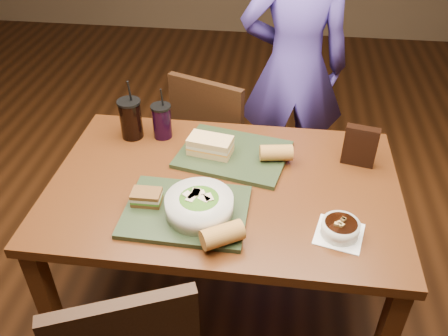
{
  "coord_description": "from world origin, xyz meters",
  "views": [
    {
      "loc": [
        0.18,
        -1.37,
        1.86
      ],
      "look_at": [
        0.0,
        0.0,
        0.82
      ],
      "focal_mm": 38.0,
      "sensor_mm": 36.0,
      "label": 1
    }
  ],
  "objects_px": {
    "tray_far": "(233,154)",
    "chip_bag": "(360,146)",
    "soup_bowl": "(340,228)",
    "chair_far": "(210,143)",
    "diner": "(294,68)",
    "tray_near": "(186,211)",
    "baguette_near": "(222,235)",
    "dining_table": "(224,201)",
    "cup_cola": "(131,119)",
    "cup_berry": "(162,121)",
    "salad_bowl": "(199,204)",
    "baguette_far": "(276,153)",
    "sandwich_far": "(210,145)",
    "sandwich_near": "(147,197)"
  },
  "relations": [
    {
      "from": "tray_near",
      "to": "tray_far",
      "type": "height_order",
      "value": "same"
    },
    {
      "from": "sandwich_near",
      "to": "diner",
      "type": "bearing_deg",
      "value": 66.17
    },
    {
      "from": "baguette_far",
      "to": "chip_bag",
      "type": "relative_size",
      "value": 0.76
    },
    {
      "from": "tray_far",
      "to": "chip_bag",
      "type": "height_order",
      "value": "chip_bag"
    },
    {
      "from": "baguette_near",
      "to": "chip_bag",
      "type": "relative_size",
      "value": 0.81
    },
    {
      "from": "baguette_near",
      "to": "cup_cola",
      "type": "height_order",
      "value": "cup_cola"
    },
    {
      "from": "salad_bowl",
      "to": "cup_cola",
      "type": "xyz_separation_m",
      "value": [
        -0.37,
        0.46,
        0.03
      ]
    },
    {
      "from": "tray_far",
      "to": "baguette_far",
      "type": "bearing_deg",
      "value": -8.42
    },
    {
      "from": "soup_bowl",
      "to": "baguette_near",
      "type": "height_order",
      "value": "baguette_near"
    },
    {
      "from": "sandwich_near",
      "to": "baguette_near",
      "type": "bearing_deg",
      "value": -28.84
    },
    {
      "from": "dining_table",
      "to": "diner",
      "type": "bearing_deg",
      "value": 75.59
    },
    {
      "from": "sandwich_far",
      "to": "diner",
      "type": "bearing_deg",
      "value": 67.86
    },
    {
      "from": "dining_table",
      "to": "diner",
      "type": "xyz_separation_m",
      "value": [
        0.25,
        0.96,
        0.13
      ]
    },
    {
      "from": "dining_table",
      "to": "chip_bag",
      "type": "relative_size",
      "value": 7.88
    },
    {
      "from": "salad_bowl",
      "to": "cup_berry",
      "type": "distance_m",
      "value": 0.54
    },
    {
      "from": "chair_far",
      "to": "baguette_far",
      "type": "distance_m",
      "value": 0.67
    },
    {
      "from": "diner",
      "to": "sandwich_near",
      "type": "xyz_separation_m",
      "value": [
        -0.49,
        -1.12,
        0.01
      ]
    },
    {
      "from": "sandwich_far",
      "to": "baguette_near",
      "type": "distance_m",
      "value": 0.5
    },
    {
      "from": "chair_far",
      "to": "baguette_far",
      "type": "bearing_deg",
      "value": -55.01
    },
    {
      "from": "baguette_near",
      "to": "baguette_far",
      "type": "height_order",
      "value": "baguette_near"
    },
    {
      "from": "dining_table",
      "to": "chip_bag",
      "type": "xyz_separation_m",
      "value": [
        0.5,
        0.19,
        0.17
      ]
    },
    {
      "from": "chip_bag",
      "to": "salad_bowl",
      "type": "bearing_deg",
      "value": -133.08
    },
    {
      "from": "soup_bowl",
      "to": "chair_far",
      "type": "bearing_deg",
      "value": 123.37
    },
    {
      "from": "cup_cola",
      "to": "cup_berry",
      "type": "distance_m",
      "value": 0.13
    },
    {
      "from": "tray_near",
      "to": "baguette_far",
      "type": "height_order",
      "value": "baguette_far"
    },
    {
      "from": "tray_far",
      "to": "baguette_near",
      "type": "relative_size",
      "value": 3.13
    },
    {
      "from": "chair_far",
      "to": "soup_bowl",
      "type": "xyz_separation_m",
      "value": [
        0.57,
        -0.86,
        0.29
      ]
    },
    {
      "from": "dining_table",
      "to": "chip_bag",
      "type": "bearing_deg",
      "value": 20.69
    },
    {
      "from": "dining_table",
      "to": "tray_near",
      "type": "xyz_separation_m",
      "value": [
        -0.11,
        -0.18,
        0.1
      ]
    },
    {
      "from": "chair_far",
      "to": "cup_berry",
      "type": "bearing_deg",
      "value": -111.76
    },
    {
      "from": "salad_bowl",
      "to": "baguette_far",
      "type": "relative_size",
      "value": 1.82
    },
    {
      "from": "sandwich_far",
      "to": "tray_near",
      "type": "bearing_deg",
      "value": -95.17
    },
    {
      "from": "tray_near",
      "to": "chip_bag",
      "type": "distance_m",
      "value": 0.72
    },
    {
      "from": "tray_far",
      "to": "chair_far",
      "type": "bearing_deg",
      "value": 110.43
    },
    {
      "from": "chair_far",
      "to": "chip_bag",
      "type": "bearing_deg",
      "value": -34.3
    },
    {
      "from": "cup_berry",
      "to": "diner",
      "type": "bearing_deg",
      "value": 50.91
    },
    {
      "from": "salad_bowl",
      "to": "baguette_far",
      "type": "height_order",
      "value": "salad_bowl"
    },
    {
      "from": "diner",
      "to": "tray_far",
      "type": "distance_m",
      "value": 0.81
    },
    {
      "from": "soup_bowl",
      "to": "chip_bag",
      "type": "bearing_deg",
      "value": 77.06
    },
    {
      "from": "diner",
      "to": "baguette_far",
      "type": "distance_m",
      "value": 0.81
    },
    {
      "from": "diner",
      "to": "tray_near",
      "type": "bearing_deg",
      "value": 67.56
    },
    {
      "from": "baguette_near",
      "to": "baguette_far",
      "type": "xyz_separation_m",
      "value": [
        0.15,
        0.47,
        -0.0
      ]
    },
    {
      "from": "cup_berry",
      "to": "chip_bag",
      "type": "relative_size",
      "value": 1.39
    },
    {
      "from": "salad_bowl",
      "to": "baguette_near",
      "type": "height_order",
      "value": "salad_bowl"
    },
    {
      "from": "baguette_far",
      "to": "baguette_near",
      "type": "bearing_deg",
      "value": -107.38
    },
    {
      "from": "tray_far",
      "to": "baguette_near",
      "type": "height_order",
      "value": "baguette_near"
    },
    {
      "from": "salad_bowl",
      "to": "cup_berry",
      "type": "height_order",
      "value": "cup_berry"
    },
    {
      "from": "diner",
      "to": "tray_near",
      "type": "xyz_separation_m",
      "value": [
        -0.35,
        -1.14,
        -0.03
      ]
    },
    {
      "from": "cup_cola",
      "to": "tray_far",
      "type": "bearing_deg",
      "value": -11.69
    },
    {
      "from": "salad_bowl",
      "to": "dining_table",
      "type": "bearing_deg",
      "value": 73.42
    }
  ]
}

